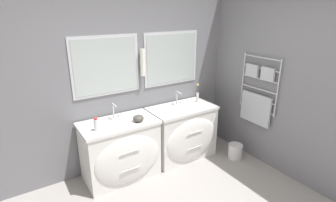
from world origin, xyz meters
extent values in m
cube|color=slate|center=(0.00, 1.88, 1.30)|extent=(4.94, 0.06, 2.60)
cube|color=silver|center=(-0.30, 1.85, 1.51)|extent=(0.92, 0.02, 0.79)
cube|color=#B2BCBA|center=(-0.30, 1.84, 1.51)|extent=(0.85, 0.01, 0.72)
cube|color=silver|center=(0.73, 1.85, 1.51)|extent=(0.92, 0.02, 0.79)
cube|color=#B2BCBA|center=(0.73, 1.84, 1.51)|extent=(0.85, 0.01, 0.72)
cylinder|color=white|center=(0.22, 1.80, 1.51)|extent=(0.08, 0.08, 0.38)
cube|color=silver|center=(0.22, 1.84, 1.51)|extent=(0.05, 0.02, 0.08)
cube|color=slate|center=(1.70, 0.83, 1.30)|extent=(0.06, 3.78, 2.60)
cylinder|color=silver|center=(1.64, 0.61, 1.20)|extent=(0.02, 0.02, 0.82)
cylinder|color=silver|center=(1.64, 1.23, 1.20)|extent=(0.02, 0.02, 0.82)
cylinder|color=silver|center=(1.64, 0.92, 1.58)|extent=(0.02, 0.62, 0.02)
cylinder|color=silver|center=(1.64, 0.92, 1.42)|extent=(0.02, 0.62, 0.02)
cylinder|color=silver|center=(1.64, 0.92, 1.27)|extent=(0.02, 0.62, 0.02)
cylinder|color=silver|center=(1.64, 0.92, 1.12)|extent=(0.02, 0.62, 0.02)
cylinder|color=silver|center=(1.64, 0.92, 0.97)|extent=(0.02, 0.62, 0.02)
cylinder|color=silver|center=(1.64, 0.92, 0.82)|extent=(0.02, 0.62, 0.02)
cube|color=#B7BCC1|center=(1.62, 0.92, 0.82)|extent=(0.04, 0.52, 0.45)
cube|color=#B7BCC1|center=(1.62, 0.78, 1.37)|extent=(0.04, 0.21, 0.18)
cube|color=#B7BCC1|center=(1.62, 1.05, 1.37)|extent=(0.04, 0.21, 0.18)
cube|color=white|center=(-0.30, 1.55, 0.39)|extent=(0.97, 0.54, 0.78)
ellipsoid|color=white|center=(-0.30, 1.28, 0.39)|extent=(0.89, 0.12, 0.66)
cube|color=white|center=(-0.30, 1.55, 0.80)|extent=(1.00, 0.57, 0.04)
ellipsoid|color=white|center=(-0.30, 1.52, 0.78)|extent=(0.41, 0.36, 0.09)
cylinder|color=silver|center=(-0.30, 1.21, 0.55)|extent=(0.27, 0.01, 0.01)
cylinder|color=silver|center=(-0.30, 1.21, 0.30)|extent=(0.27, 0.01, 0.01)
cube|color=white|center=(0.73, 1.55, 0.39)|extent=(0.97, 0.54, 0.78)
ellipsoid|color=white|center=(0.73, 1.28, 0.39)|extent=(0.89, 0.12, 0.66)
cube|color=white|center=(0.73, 1.55, 0.80)|extent=(1.00, 0.57, 0.04)
ellipsoid|color=white|center=(0.73, 1.52, 0.78)|extent=(0.41, 0.36, 0.09)
cylinder|color=silver|center=(0.73, 1.21, 0.55)|extent=(0.27, 0.01, 0.01)
cylinder|color=silver|center=(0.73, 1.21, 0.30)|extent=(0.27, 0.01, 0.01)
cylinder|color=silver|center=(-0.30, 1.70, 0.93)|extent=(0.02, 0.02, 0.22)
cylinder|color=silver|center=(-0.30, 1.64, 1.03)|extent=(0.02, 0.12, 0.02)
cylinder|color=silver|center=(-0.37, 1.70, 0.84)|extent=(0.03, 0.03, 0.04)
cylinder|color=silver|center=(-0.23, 1.70, 0.84)|extent=(0.03, 0.03, 0.04)
cylinder|color=silver|center=(0.73, 1.70, 0.93)|extent=(0.02, 0.02, 0.22)
cylinder|color=silver|center=(0.73, 1.64, 1.03)|extent=(0.02, 0.12, 0.02)
cylinder|color=silver|center=(0.66, 1.70, 0.84)|extent=(0.03, 0.03, 0.04)
cylinder|color=silver|center=(0.80, 1.70, 0.84)|extent=(0.03, 0.03, 0.04)
cylinder|color=silver|center=(-0.61, 1.45, 0.89)|extent=(0.06, 0.06, 0.14)
cylinder|color=red|center=(-0.61, 1.45, 0.98)|extent=(0.04, 0.04, 0.02)
ellipsoid|color=#4C4742|center=(-0.06, 1.43, 0.87)|extent=(0.15, 0.15, 0.09)
cylinder|color=silver|center=(1.07, 1.61, 0.90)|extent=(0.04, 0.04, 0.15)
cylinder|color=#477238|center=(1.07, 1.61, 1.04)|extent=(0.01, 0.01, 0.13)
sphere|color=#E5BF47|center=(1.07, 1.61, 1.10)|extent=(0.04, 0.04, 0.04)
cylinder|color=silver|center=(1.39, 1.03, 0.11)|extent=(0.22, 0.22, 0.23)
torus|color=silver|center=(1.39, 1.03, 0.22)|extent=(0.22, 0.22, 0.01)
camera|label=1|loc=(-1.43, -1.44, 2.21)|focal=28.00mm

